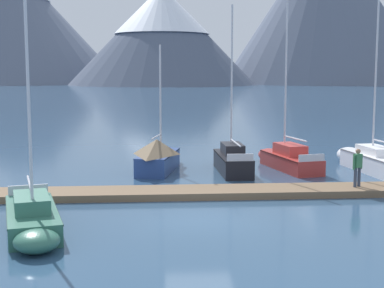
{
  "coord_description": "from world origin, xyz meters",
  "views": [
    {
      "loc": [
        -1.14,
        -20.1,
        5.38
      ],
      "look_at": [
        0.0,
        6.0,
        2.0
      ],
      "focal_mm": 53.28,
      "sensor_mm": 36.0,
      "label": 1
    }
  ],
  "objects_px": {
    "sailboat_second_berth": "(32,218)",
    "sailboat_outer_slip": "(370,159)",
    "person_on_dock": "(358,165)",
    "sailboat_mid_dock_port": "(160,155)",
    "sailboat_far_berth": "(287,158)",
    "sailboat_mid_dock_starboard": "(231,159)"
  },
  "relations": [
    {
      "from": "sailboat_second_berth",
      "to": "person_on_dock",
      "type": "relative_size",
      "value": 5.43
    },
    {
      "from": "sailboat_outer_slip",
      "to": "sailboat_second_berth",
      "type": "bearing_deg",
      "value": -143.82
    },
    {
      "from": "sailboat_second_berth",
      "to": "sailboat_far_berth",
      "type": "relative_size",
      "value": 1.01
    },
    {
      "from": "sailboat_mid_dock_starboard",
      "to": "sailboat_far_berth",
      "type": "distance_m",
      "value": 3.27
    },
    {
      "from": "person_on_dock",
      "to": "sailboat_outer_slip",
      "type": "bearing_deg",
      "value": 65.27
    },
    {
      "from": "sailboat_mid_dock_starboard",
      "to": "sailboat_outer_slip",
      "type": "height_order",
      "value": "sailboat_outer_slip"
    },
    {
      "from": "sailboat_second_berth",
      "to": "sailboat_mid_dock_port",
      "type": "distance_m",
      "value": 12.51
    },
    {
      "from": "sailboat_outer_slip",
      "to": "sailboat_mid_dock_port",
      "type": "bearing_deg",
      "value": 177.65
    },
    {
      "from": "sailboat_second_berth",
      "to": "sailboat_mid_dock_port",
      "type": "xyz_separation_m",
      "value": [
        4.08,
        11.82,
        0.31
      ]
    },
    {
      "from": "sailboat_second_berth",
      "to": "sailboat_outer_slip",
      "type": "height_order",
      "value": "sailboat_second_berth"
    },
    {
      "from": "sailboat_second_berth",
      "to": "sailboat_mid_dock_port",
      "type": "relative_size",
      "value": 1.36
    },
    {
      "from": "person_on_dock",
      "to": "sailboat_mid_dock_starboard",
      "type": "bearing_deg",
      "value": 129.82
    },
    {
      "from": "sailboat_mid_dock_port",
      "to": "sailboat_mid_dock_starboard",
      "type": "bearing_deg",
      "value": -5.81
    },
    {
      "from": "sailboat_far_berth",
      "to": "sailboat_outer_slip",
      "type": "distance_m",
      "value": 4.48
    },
    {
      "from": "sailboat_mid_dock_port",
      "to": "sailboat_outer_slip",
      "type": "bearing_deg",
      "value": -2.35
    },
    {
      "from": "sailboat_second_berth",
      "to": "sailboat_far_berth",
      "type": "bearing_deg",
      "value": 47.68
    },
    {
      "from": "sailboat_mid_dock_port",
      "to": "sailboat_outer_slip",
      "type": "relative_size",
      "value": 0.74
    },
    {
      "from": "sailboat_second_berth",
      "to": "sailboat_outer_slip",
      "type": "relative_size",
      "value": 1.01
    },
    {
      "from": "sailboat_far_berth",
      "to": "sailboat_outer_slip",
      "type": "xyz_separation_m",
      "value": [
        4.4,
        -0.86,
        0.03
      ]
    },
    {
      "from": "sailboat_mid_dock_port",
      "to": "person_on_dock",
      "type": "bearing_deg",
      "value": -35.6
    },
    {
      "from": "sailboat_mid_dock_starboard",
      "to": "sailboat_outer_slip",
      "type": "distance_m",
      "value": 7.57
    },
    {
      "from": "sailboat_second_berth",
      "to": "person_on_dock",
      "type": "height_order",
      "value": "sailboat_second_berth"
    }
  ]
}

